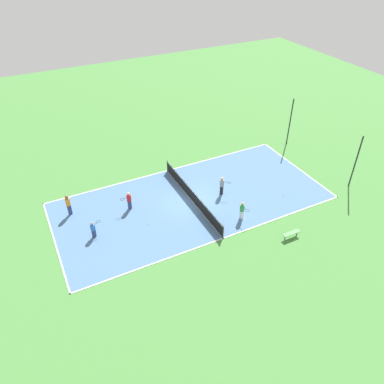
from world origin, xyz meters
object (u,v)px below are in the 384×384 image
at_px(player_center_orange, 68,204).
at_px(tennis_ball_left_sideline, 283,196).
at_px(player_far_green, 242,210).
at_px(tennis_net, 192,195).
at_px(player_coach_red, 129,200).
at_px(fence_post_back_left, 290,122).
at_px(tennis_ball_far_baseline, 249,159).
at_px(player_baseline_gray, 222,185).
at_px(tennis_ball_right_alley, 148,224).
at_px(player_near_blue, 93,229).
at_px(tennis_ball_midcourt, 294,171).
at_px(bench, 291,233).
at_px(fence_post_back_right, 356,162).

relative_size(player_center_orange, tennis_ball_left_sideline, 27.17).
height_order(player_far_green, tennis_ball_left_sideline, player_far_green).
distance_m(tennis_net, player_coach_red, 5.23).
bearing_deg(fence_post_back_left, tennis_ball_far_baseline, -80.14).
xyz_separation_m(player_far_green, player_baseline_gray, (-3.54, 0.25, 0.09)).
height_order(player_coach_red, tennis_ball_right_alley, player_coach_red).
bearing_deg(player_near_blue, player_baseline_gray, -26.62).
bearing_deg(tennis_ball_midcourt, tennis_net, -91.88).
relative_size(tennis_ball_right_alley, fence_post_back_left, 0.01).
bearing_deg(tennis_net, player_baseline_gray, 82.67).
height_order(bench, player_baseline_gray, player_baseline_gray).
bearing_deg(tennis_ball_right_alley, player_near_blue, -97.41).
distance_m(player_center_orange, fence_post_back_left, 23.13).
relative_size(player_baseline_gray, tennis_ball_far_baseline, 25.45).
bearing_deg(tennis_ball_left_sideline, player_near_blue, -98.51).
height_order(tennis_ball_left_sideline, fence_post_back_left, fence_post_back_left).
bearing_deg(tennis_net, tennis_ball_far_baseline, 113.05).
distance_m(player_far_green, player_near_blue, 11.43).
bearing_deg(tennis_ball_midcourt, tennis_ball_far_baseline, -146.66).
xyz_separation_m(player_near_blue, tennis_ball_left_sideline, (2.36, 15.81, -0.73)).
bearing_deg(bench, player_coach_red, 137.88).
relative_size(player_far_green, fence_post_back_right, 0.32).
height_order(tennis_net, player_coach_red, player_coach_red).
xyz_separation_m(bench, player_near_blue, (-6.72, -13.10, 0.40)).
xyz_separation_m(player_near_blue, fence_post_back_right, (3.74, 22.00, 1.71)).
xyz_separation_m(player_baseline_gray, tennis_ball_midcourt, (0.00, 7.95, -0.96)).
bearing_deg(player_near_blue, tennis_net, -23.82).
xyz_separation_m(player_baseline_gray, tennis_ball_far_baseline, (-3.80, 5.45, -0.96)).
bearing_deg(player_far_green, player_near_blue, -114.67).
bearing_deg(tennis_ball_far_baseline, tennis_net, -66.95).
distance_m(player_near_blue, tennis_ball_midcourt, 19.17).
relative_size(player_center_orange, player_far_green, 1.16).
bearing_deg(fence_post_back_left, tennis_ball_midcourt, -30.93).
bearing_deg(tennis_net, player_far_green, 32.02).
distance_m(player_coach_red, fence_post_back_right, 19.44).
bearing_deg(bench, fence_post_back_left, 52.88).
bearing_deg(bench, player_near_blue, 152.85).
relative_size(bench, tennis_ball_left_sideline, 20.68).
bearing_deg(player_baseline_gray, player_far_green, -49.26).
xyz_separation_m(player_center_orange, fence_post_back_left, (-1.57, 23.03, 1.40)).
xyz_separation_m(tennis_ball_left_sideline, fence_post_back_right, (1.37, 6.19, 2.43)).
distance_m(player_baseline_gray, fence_post_back_left, 11.87).
xyz_separation_m(fence_post_back_left, fence_post_back_right, (8.77, 0.00, 0.00)).
xyz_separation_m(tennis_net, player_coach_red, (-1.33, -5.05, 0.36)).
relative_size(player_near_blue, fence_post_back_left, 0.27).
xyz_separation_m(player_far_green, tennis_ball_left_sideline, (-0.87, 4.85, -0.87)).
relative_size(bench, tennis_ball_midcourt, 20.68).
bearing_deg(fence_post_back_right, tennis_ball_left_sideline, -102.48).
height_order(player_baseline_gray, player_coach_red, player_baseline_gray).
distance_m(tennis_ball_right_alley, fence_post_back_right, 18.35).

